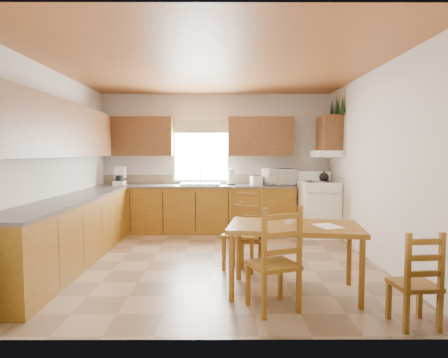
{
  "coord_description": "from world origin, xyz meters",
  "views": [
    {
      "loc": [
        0.14,
        -5.23,
        1.54
      ],
      "look_at": [
        0.15,
        0.3,
        1.15
      ],
      "focal_mm": 30.0,
      "sensor_mm": 36.0,
      "label": 1
    }
  ],
  "objects_px": {
    "stove": "(317,209)",
    "chair_near_right": "(414,278)",
    "dining_table": "(294,259)",
    "chair_near_left": "(273,258)",
    "chair_far_left": "(242,229)",
    "microwave": "(279,177)",
    "chair_far_right": "(253,235)"
  },
  "relations": [
    {
      "from": "stove",
      "to": "chair_near_right",
      "type": "distance_m",
      "value": 3.6
    },
    {
      "from": "dining_table",
      "to": "chair_near_left",
      "type": "bearing_deg",
      "value": -114.72
    },
    {
      "from": "stove",
      "to": "chair_near_right",
      "type": "relative_size",
      "value": 1.16
    },
    {
      "from": "chair_near_right",
      "to": "chair_far_left",
      "type": "distance_m",
      "value": 2.2
    },
    {
      "from": "chair_near_left",
      "to": "microwave",
      "type": "bearing_deg",
      "value": -120.46
    },
    {
      "from": "stove",
      "to": "dining_table",
      "type": "bearing_deg",
      "value": -112.4
    },
    {
      "from": "dining_table",
      "to": "chair_near_right",
      "type": "bearing_deg",
      "value": -31.66
    },
    {
      "from": "dining_table",
      "to": "chair_far_left",
      "type": "xyz_separation_m",
      "value": [
        -0.52,
        0.87,
        0.15
      ]
    },
    {
      "from": "microwave",
      "to": "dining_table",
      "type": "height_order",
      "value": "microwave"
    },
    {
      "from": "stove",
      "to": "microwave",
      "type": "height_order",
      "value": "microwave"
    },
    {
      "from": "chair_far_left",
      "to": "microwave",
      "type": "bearing_deg",
      "value": 92.32
    },
    {
      "from": "chair_near_right",
      "to": "microwave",
      "type": "bearing_deg",
      "value": -86.0
    },
    {
      "from": "chair_far_left",
      "to": "chair_near_right",
      "type": "bearing_deg",
      "value": -26.65
    },
    {
      "from": "chair_near_right",
      "to": "chair_far_right",
      "type": "relative_size",
      "value": 1.01
    },
    {
      "from": "chair_near_left",
      "to": "dining_table",
      "type": "bearing_deg",
      "value": -144.53
    },
    {
      "from": "chair_far_right",
      "to": "microwave",
      "type": "bearing_deg",
      "value": 73.25
    },
    {
      "from": "microwave",
      "to": "chair_far_right",
      "type": "distance_m",
      "value": 2.33
    },
    {
      "from": "microwave",
      "to": "chair_near_left",
      "type": "height_order",
      "value": "microwave"
    },
    {
      "from": "microwave",
      "to": "chair_far_right",
      "type": "xyz_separation_m",
      "value": [
        -0.67,
        -2.14,
        -0.65
      ]
    },
    {
      "from": "stove",
      "to": "chair_far_left",
      "type": "height_order",
      "value": "chair_far_left"
    },
    {
      "from": "chair_near_left",
      "to": "chair_far_right",
      "type": "xyz_separation_m",
      "value": [
        -0.08,
        1.41,
        -0.09
      ]
    },
    {
      "from": "dining_table",
      "to": "chair_near_left",
      "type": "relative_size",
      "value": 1.37
    },
    {
      "from": "microwave",
      "to": "dining_table",
      "type": "xyz_separation_m",
      "value": [
        -0.3,
        -3.11,
        -0.7
      ]
    },
    {
      "from": "stove",
      "to": "microwave",
      "type": "distance_m",
      "value": 0.94
    },
    {
      "from": "microwave",
      "to": "chair_near_left",
      "type": "relative_size",
      "value": 0.51
    },
    {
      "from": "dining_table",
      "to": "chair_near_right",
      "type": "relative_size",
      "value": 1.64
    },
    {
      "from": "microwave",
      "to": "chair_far_left",
      "type": "height_order",
      "value": "microwave"
    },
    {
      "from": "chair_near_right",
      "to": "stove",
      "type": "bearing_deg",
      "value": -95.88
    },
    {
      "from": "microwave",
      "to": "chair_near_right",
      "type": "bearing_deg",
      "value": -98.7
    },
    {
      "from": "microwave",
      "to": "chair_near_left",
      "type": "bearing_deg",
      "value": -117.15
    },
    {
      "from": "microwave",
      "to": "chair_far_left",
      "type": "xyz_separation_m",
      "value": [
        -0.82,
        -2.24,
        -0.55
      ]
    },
    {
      "from": "microwave",
      "to": "chair_far_left",
      "type": "distance_m",
      "value": 2.45
    }
  ]
}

